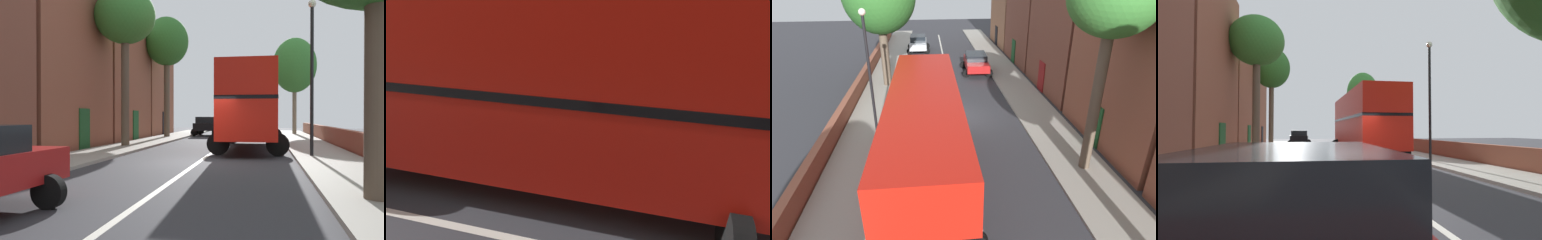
# 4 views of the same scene
# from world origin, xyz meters

# --- Properties ---
(ground_plane) EXTENTS (84.00, 84.00, 0.00)m
(ground_plane) POSITION_xyz_m (0.00, 0.00, 0.00)
(ground_plane) COLOR #333338
(road_centre_line) EXTENTS (0.16, 54.00, 0.01)m
(road_centre_line) POSITION_xyz_m (0.00, 0.00, 0.00)
(road_centre_line) COLOR silver
(road_centre_line) RESTS_ON ground
(sidewalk_left) EXTENTS (2.60, 60.00, 0.12)m
(sidewalk_left) POSITION_xyz_m (-4.90, 0.00, 0.06)
(sidewalk_left) COLOR #9E998E
(sidewalk_left) RESTS_ON ground
(sidewalk_right) EXTENTS (2.60, 60.00, 0.12)m
(sidewalk_right) POSITION_xyz_m (4.90, 0.00, 0.06)
(sidewalk_right) COLOR #9E998E
(sidewalk_right) RESTS_ON ground
(terraced_houses_left) EXTENTS (4.07, 47.68, 10.03)m
(terraced_houses_left) POSITION_xyz_m (-8.50, -0.13, 4.58)
(terraced_houses_left) COLOR #9E6647
(terraced_houses_left) RESTS_ON ground
(boundary_wall_right) EXTENTS (0.36, 54.00, 1.04)m
(boundary_wall_right) POSITION_xyz_m (6.45, 0.00, 0.52)
(boundary_wall_right) COLOR brown
(boundary_wall_right) RESTS_ON ground
(double_decker_bus) EXTENTS (3.59, 11.05, 4.06)m
(double_decker_bus) POSITION_xyz_m (1.70, 6.60, 2.35)
(double_decker_bus) COLOR red
(double_decker_bus) RESTS_ON ground
(parked_car_silver_right_0) EXTENTS (2.42, 4.08, 1.66)m
(parked_car_silver_right_0) POSITION_xyz_m (2.50, -17.45, 0.94)
(parked_car_silver_right_0) COLOR #B7BABF
(parked_car_silver_right_0) RESTS_ON ground
(parked_car_red_left_1) EXTENTS (2.58, 4.29, 1.58)m
(parked_car_red_left_1) POSITION_xyz_m (-2.50, -9.07, 0.91)
(parked_car_red_left_1) COLOR #AD1919
(parked_car_red_left_1) RESTS_ON ground
(lamppost_right) EXTENTS (0.32, 0.32, 6.31)m
(lamppost_right) POSITION_xyz_m (4.30, 2.14, 3.81)
(lamppost_right) COLOR black
(lamppost_right) RESTS_ON sidewalk_right
(litter_bin_right) EXTENTS (0.55, 0.55, 1.10)m
(litter_bin_right) POSITION_xyz_m (5.30, -11.56, 0.68)
(litter_bin_right) COLOR black
(litter_bin_right) RESTS_ON sidewalk_right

